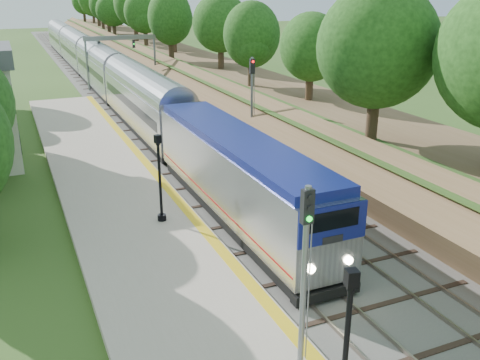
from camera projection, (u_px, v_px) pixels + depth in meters
name	position (u px, v px, depth m)	size (l,w,h in m)	color
trackbed	(112.00, 82.00, 68.02)	(9.50, 170.00, 0.28)	#4C4944
platform	(135.00, 224.00, 27.41)	(6.40, 68.00, 0.38)	#A89A88
yellow_stripe	(188.00, 212.00, 28.41)	(0.55, 68.00, 0.01)	gold
embankment	(174.00, 63.00, 70.50)	(10.64, 170.00, 11.70)	brown
signal_gantry	(121.00, 48.00, 62.25)	(8.40, 0.38, 6.20)	slate
train	(102.00, 72.00, 61.55)	(2.96, 98.57, 4.35)	black
lamppost_far	(160.00, 183.00, 26.69)	(0.45, 0.45, 4.52)	black
signal_platform	(305.00, 260.00, 15.76)	(0.36, 0.28, 6.06)	slate
signal_farside	(252.00, 93.00, 39.32)	(0.37, 0.29, 6.71)	slate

